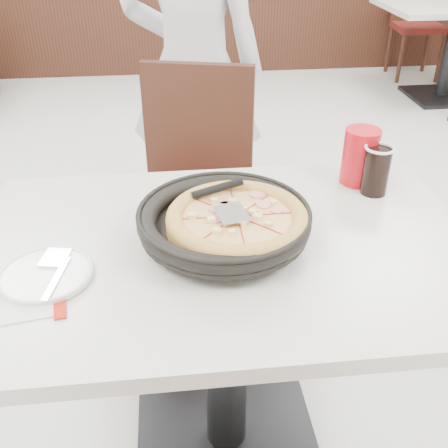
{
  "coord_description": "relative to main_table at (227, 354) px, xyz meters",
  "views": [
    {
      "loc": [
        -0.23,
        -1.63,
        1.45
      ],
      "look_at": [
        -0.12,
        -0.59,
        0.8
      ],
      "focal_mm": 42.0,
      "sensor_mm": 36.0,
      "label": 1
    }
  ],
  "objects": [
    {
      "name": "pizza",
      "position": [
        0.02,
        -0.02,
        0.44
      ],
      "size": [
        0.34,
        0.34,
        0.02
      ],
      "primitive_type": "cylinder",
      "rotation": [
        0.0,
        0.0,
        0.03
      ],
      "color": "tan",
      "rests_on": "pizza_pan"
    },
    {
      "name": "main_table",
      "position": [
        0.0,
        0.0,
        0.0
      ],
      "size": [
        1.22,
        0.83,
        0.75
      ],
      "primitive_type": null,
      "rotation": [
        0.0,
        0.0,
        0.03
      ],
      "color": "beige",
      "rests_on": "floor"
    },
    {
      "name": "red_cup",
      "position": [
        0.41,
        0.27,
        0.45
      ],
      "size": [
        0.1,
        0.1,
        0.16
      ],
      "primitive_type": "cylinder",
      "rotation": [
        0.0,
        0.0,
        0.03
      ],
      "color": "#B50C15",
      "rests_on": "main_table"
    },
    {
      "name": "cola_glass",
      "position": [
        0.44,
        0.2,
        0.44
      ],
      "size": [
        0.07,
        0.07,
        0.13
      ],
      "primitive_type": "cylinder",
      "rotation": [
        0.0,
        0.0,
        0.03
      ],
      "color": "black",
      "rests_on": "main_table"
    },
    {
      "name": "fork",
      "position": [
        -0.38,
        -0.12,
        0.39
      ],
      "size": [
        0.04,
        0.15,
        0.0
      ],
      "primitive_type": "cube",
      "rotation": [
        0.0,
        0.0,
        -0.18
      ],
      "color": "silver",
      "rests_on": "side_plate"
    },
    {
      "name": "side_plate",
      "position": [
        -0.41,
        -0.1,
        0.38
      ],
      "size": [
        0.2,
        0.2,
        0.01
      ],
      "primitive_type": "cylinder",
      "rotation": [
        0.0,
        0.0,
        0.03
      ],
      "color": "silver",
      "rests_on": "napkin"
    },
    {
      "name": "napkin",
      "position": [
        -0.45,
        -0.15,
        0.38
      ],
      "size": [
        0.2,
        0.2,
        0.0
      ],
      "primitive_type": "cube",
      "rotation": [
        0.0,
        0.0,
        0.17
      ],
      "color": "silver",
      "rests_on": "main_table"
    },
    {
      "name": "chair_far",
      "position": [
        -0.06,
        0.67,
        0.1
      ],
      "size": [
        0.51,
        0.51,
        0.95
      ],
      "primitive_type": null,
      "rotation": [
        0.0,
        0.0,
        2.89
      ],
      "color": "black",
      "rests_on": "floor"
    },
    {
      "name": "diner_person",
      "position": [
        -0.0,
        1.21,
        0.45
      ],
      "size": [
        0.68,
        0.53,
        1.65
      ],
      "primitive_type": "imported",
      "rotation": [
        0.0,
        0.0,
        2.9
      ],
      "color": "silver",
      "rests_on": "floor"
    },
    {
      "name": "floor",
      "position": [
        0.11,
        0.6,
        -0.38
      ],
      "size": [
        7.0,
        7.0,
        0.0
      ],
      "primitive_type": "plane",
      "color": "#B8B8B2",
      "rests_on": "ground"
    },
    {
      "name": "pizza_pan",
      "position": [
        -0.01,
        0.0,
        0.42
      ],
      "size": [
        0.41,
        0.41,
        0.01
      ],
      "primitive_type": "cylinder",
      "rotation": [
        0.0,
        0.0,
        0.03
      ],
      "color": "black",
      "rests_on": "trivet"
    },
    {
      "name": "bg_chair_right_far",
      "position": [
        2.19,
        3.71,
        0.1
      ],
      "size": [
        0.45,
        0.45,
        0.95
      ],
      "primitive_type": null,
      "rotation": [
        0.0,
        0.0,
        3.06
      ],
      "color": "black",
      "rests_on": "floor"
    },
    {
      "name": "pizza_server",
      "position": [
        0.01,
        -0.02,
        0.47
      ],
      "size": [
        0.08,
        0.1,
        0.0
      ],
      "primitive_type": "cube",
      "rotation": [
        0.0,
        0.0,
        0.2
      ],
      "color": "silver",
      "rests_on": "pizza"
    },
    {
      "name": "trivet",
      "position": [
        0.05,
        -0.0,
        0.39
      ],
      "size": [
        0.12,
        0.12,
        0.04
      ],
      "primitive_type": "cylinder",
      "rotation": [
        0.0,
        0.0,
        0.03
      ],
      "color": "black",
      "rests_on": "main_table"
    },
    {
      "name": "wainscot_back",
      "position": [
        0.11,
        4.08,
        0.18
      ],
      "size": [
        5.9,
        0.03,
        1.1
      ],
      "primitive_type": "cube",
      "color": "black",
      "rests_on": "floor"
    }
  ]
}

